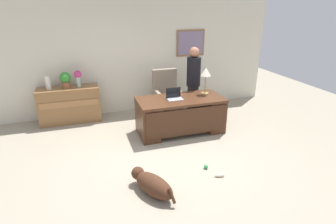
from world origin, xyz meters
name	(u,v)px	position (x,y,z in m)	size (l,w,h in m)	color
ground_plane	(172,155)	(0.00, 0.00, 0.00)	(12.00, 12.00, 0.00)	#9E937F
back_wall	(140,58)	(0.01, 2.60, 1.35)	(7.00, 0.16, 2.70)	beige
desk	(181,114)	(0.49, 0.89, 0.42)	(1.82, 0.86, 0.76)	#4C2B19
credenza	(70,105)	(-1.78, 2.25, 0.42)	(1.37, 0.50, 0.83)	olive
armchair	(166,96)	(0.49, 1.91, 0.50)	(0.60, 0.59, 1.14)	gray
person_standing	(193,83)	(1.04, 1.56, 0.89)	(0.32, 0.32, 1.72)	#262323
dog_lying	(152,184)	(-0.63, -0.94, 0.15)	(0.60, 0.82, 0.30)	#472819
laptop	(174,96)	(0.35, 0.95, 0.82)	(0.32, 0.22, 0.22)	#B2B5BA
desk_lamp	(206,73)	(1.11, 1.05, 1.22)	(0.22, 0.22, 0.59)	#9E8447
vase_with_flowers	(78,76)	(-1.52, 2.25, 1.08)	(0.17, 0.17, 0.38)	#AECBB7
vase_empty	(48,83)	(-2.17, 2.25, 0.98)	(0.12, 0.12, 0.30)	silver
potted_plant	(65,79)	(-1.79, 2.25, 1.03)	(0.24, 0.24, 0.36)	brown
dog_toy_ball	(206,167)	(0.40, -0.59, 0.04)	(0.07, 0.07, 0.07)	green
dog_toy_bone	(220,176)	(0.51, -0.88, 0.03)	(0.17, 0.05, 0.05)	beige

